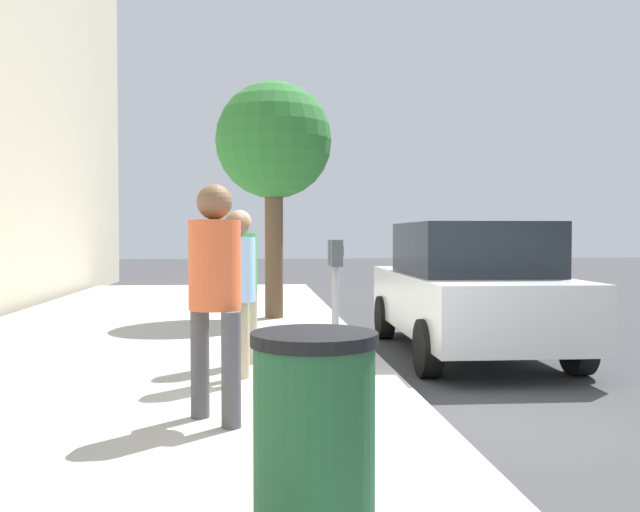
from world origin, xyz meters
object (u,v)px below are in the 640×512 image
at_px(parking_officer, 240,275).
at_px(street_tree, 274,144).
at_px(pedestrian_at_meter, 237,283).
at_px(parked_sedan_near, 468,288).
at_px(trash_bin, 314,441).
at_px(parking_meter, 335,280).
at_px(pedestrian_bystander, 215,281).

relative_size(parking_officer, street_tree, 0.42).
height_order(pedestrian_at_meter, parked_sedan_near, pedestrian_at_meter).
xyz_separation_m(parking_officer, trash_bin, (-4.40, -0.44, -0.51)).
distance_m(street_tree, trash_bin, 9.11).
distance_m(parking_meter, street_tree, 5.63).
height_order(parking_meter, street_tree, street_tree).
relative_size(parked_sedan_near, trash_bin, 4.40).
bearing_deg(parking_meter, parking_officer, 47.10).
bearing_deg(trash_bin, street_tree, -0.42).
xyz_separation_m(pedestrian_bystander, street_tree, (6.57, -0.64, 1.96)).
bearing_deg(street_tree, pedestrian_at_meter, 174.31).
distance_m(parking_meter, trash_bin, 3.59).
relative_size(parking_officer, trash_bin, 1.72).
distance_m(pedestrian_bystander, street_tree, 6.89).
height_order(pedestrian_at_meter, parking_officer, parking_officer).
bearing_deg(pedestrian_at_meter, trash_bin, -68.02).
bearing_deg(street_tree, parked_sedan_near, -140.89).
height_order(pedestrian_bystander, trash_bin, pedestrian_bystander).
relative_size(parking_meter, trash_bin, 1.40).
distance_m(pedestrian_bystander, parking_officer, 2.24).
distance_m(parking_officer, trash_bin, 4.45).
bearing_deg(parking_meter, pedestrian_at_meter, 85.13).
bearing_deg(pedestrian_bystander, parked_sedan_near, 8.02).
distance_m(pedestrian_bystander, trash_bin, 2.33).
xyz_separation_m(pedestrian_at_meter, parking_officer, (0.81, -0.01, 0.04)).
bearing_deg(parking_officer, trash_bin, -46.34).
xyz_separation_m(parking_officer, street_tree, (4.34, -0.50, 2.05)).
relative_size(parking_meter, pedestrian_bystander, 0.76).
bearing_deg(pedestrian_at_meter, parking_officer, 103.92).
height_order(parking_meter, trash_bin, parking_meter).
distance_m(parked_sedan_near, trash_bin, 6.22).
bearing_deg(pedestrian_at_meter, parked_sedan_near, 49.15).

